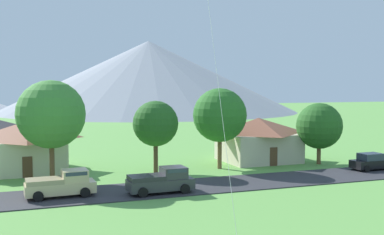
{
  "coord_description": "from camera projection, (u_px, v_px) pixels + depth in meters",
  "views": [
    {
      "loc": [
        -8.82,
        -8.2,
        8.5
      ],
      "look_at": [
        1.6,
        20.36,
        6.47
      ],
      "focal_mm": 43.96,
      "sensor_mm": 36.0,
      "label": 1
    }
  ],
  "objects": [
    {
      "name": "tree_left_of_center",
      "position": [
        319.0,
        126.0,
        51.11
      ],
      "size": [
        5.0,
        5.0,
        6.69
      ],
      "color": "brown",
      "rests_on": "ground"
    },
    {
      "name": "tree_right_of_center",
      "position": [
        156.0,
        124.0,
        45.89
      ],
      "size": [
        4.47,
        4.47,
        7.1
      ],
      "color": "#4C3823",
      "rests_on": "ground"
    },
    {
      "name": "tree_far_right",
      "position": [
        51.0,
        114.0,
        40.87
      ],
      "size": [
        5.98,
        5.98,
        9.05
      ],
      "color": "brown",
      "rests_on": "ground"
    },
    {
      "name": "pickup_truck_charcoal_east_side",
      "position": [
        162.0,
        180.0,
        37.19
      ],
      "size": [
        5.25,
        2.43,
        1.99
      ],
      "color": "#333338",
      "rests_on": "road_strip"
    },
    {
      "name": "house_left_center",
      "position": [
        258.0,
        139.0,
        53.23
      ],
      "size": [
        8.47,
        7.49,
        4.93
      ],
      "color": "beige",
      "rests_on": "ground"
    },
    {
      "name": "pickup_truck_sand_west_side",
      "position": [
        62.0,
        184.0,
        35.91
      ],
      "size": [
        5.28,
        2.5,
        1.99
      ],
      "color": "#C6B284",
      "rests_on": "road_strip"
    },
    {
      "name": "parked_car_black_mid_west",
      "position": [
        371.0,
        162.0,
        47.41
      ],
      "size": [
        4.24,
        2.15,
        1.68
      ],
      "color": "black",
      "rests_on": "road_strip"
    },
    {
      "name": "mountain_far_west_ridge",
      "position": [
        149.0,
        76.0,
        159.07
      ],
      "size": [
        99.26,
        99.26,
        23.79
      ],
      "primitive_type": "cone",
      "color": "#8E939E",
      "rests_on": "ground"
    },
    {
      "name": "road_strip",
      "position": [
        139.0,
        191.0,
        38.08
      ],
      "size": [
        160.0,
        6.23,
        0.08
      ],
      "primitive_type": "cube",
      "color": "#2D2D33",
      "rests_on": "ground"
    },
    {
      "name": "house_leftmost",
      "position": [
        27.0,
        145.0,
        46.82
      ],
      "size": [
        8.04,
        7.89,
        5.03
      ],
      "color": "beige",
      "rests_on": "ground"
    },
    {
      "name": "tree_center",
      "position": [
        220.0,
        115.0,
        48.22
      ],
      "size": [
        5.56,
        5.56,
        8.32
      ],
      "color": "brown",
      "rests_on": "ground"
    }
  ]
}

